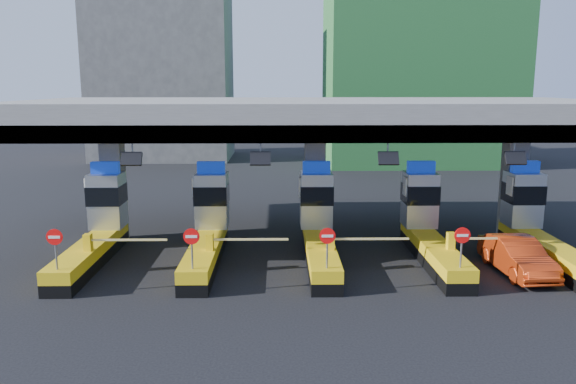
{
  "coord_description": "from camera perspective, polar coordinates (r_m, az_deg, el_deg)",
  "views": [
    {
      "loc": [
        -1.76,
        -24.58,
        7.71
      ],
      "look_at": [
        -1.38,
        0.0,
        3.02
      ],
      "focal_mm": 35.0,
      "sensor_mm": 36.0,
      "label": 1
    }
  ],
  "objects": [
    {
      "name": "red_car",
      "position": [
        25.24,
        22.26,
        -6.04
      ],
      "size": [
        1.83,
        4.61,
        1.49
      ],
      "primitive_type": "imported",
      "rotation": [
        0.0,
        0.0,
        0.05
      ],
      "color": "#B02E0D",
      "rests_on": "ground"
    },
    {
      "name": "toll_lane_right",
      "position": [
        26.52,
        13.94,
        -3.29
      ],
      "size": [
        4.43,
        8.0,
        4.16
      ],
      "color": "black",
      "rests_on": "ground"
    },
    {
      "name": "ground",
      "position": [
        25.82,
        3.08,
        -6.58
      ],
      "size": [
        120.0,
        120.0,
        0.0
      ],
      "primitive_type": "plane",
      "color": "black",
      "rests_on": "ground"
    },
    {
      "name": "toll_lane_far_right",
      "position": [
        28.22,
        23.81,
        -3.06
      ],
      "size": [
        4.43,
        8.0,
        4.16
      ],
      "color": "black",
      "rests_on": "ground"
    },
    {
      "name": "toll_lane_left",
      "position": [
        25.85,
        -8.07,
        -3.44
      ],
      "size": [
        4.43,
        8.0,
        4.16
      ],
      "color": "black",
      "rests_on": "ground"
    },
    {
      "name": "bg_building_scaffold",
      "position": [
        58.57,
        13.27,
        16.7
      ],
      "size": [
        18.0,
        12.0,
        28.0
      ],
      "primitive_type": "cube",
      "color": "#1E5926",
      "rests_on": "ground"
    },
    {
      "name": "bg_building_concrete",
      "position": [
        61.82,
        -12.58,
        11.75
      ],
      "size": [
        14.0,
        10.0,
        18.0
      ],
      "primitive_type": "cube",
      "color": "#4C4C49",
      "rests_on": "ground"
    },
    {
      "name": "toll_lane_far_left",
      "position": [
        26.94,
        -18.7,
        -3.33
      ],
      "size": [
        4.43,
        8.0,
        4.16
      ],
      "color": "black",
      "rests_on": "ground"
    },
    {
      "name": "toll_lane_center",
      "position": [
        25.71,
        3.08,
        -3.42
      ],
      "size": [
        4.43,
        8.0,
        4.16
      ],
      "color": "black",
      "rests_on": "ground"
    },
    {
      "name": "toll_canopy",
      "position": [
        27.55,
        2.8,
        7.51
      ],
      "size": [
        28.0,
        12.09,
        7.0
      ],
      "color": "slate",
      "rests_on": "ground"
    }
  ]
}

